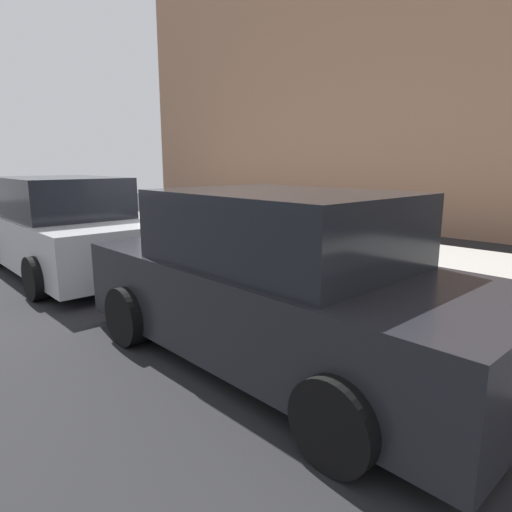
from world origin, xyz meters
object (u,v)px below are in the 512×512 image
Objects in this scene: suitcase_red_1 at (376,273)px; suitcase_navy_2 at (341,263)px; suitcase_olive_6 at (249,248)px; suitcase_silver_7 at (230,242)px; suitcase_red_8 at (214,242)px; suitcase_teal_3 at (315,260)px; suitcase_silver_0 at (408,278)px; bollard_post at (166,234)px; parked_car_silver_1 at (63,229)px; suitcase_black_4 at (290,254)px; parked_car_charcoal_0 at (280,284)px; fire_hydrant at (190,234)px; suitcase_maroon_5 at (264,255)px.

suitcase_navy_2 reaches higher than suitcase_red_1.
suitcase_olive_6 reaches higher than suitcase_silver_7.
suitcase_teal_3 is at bearing -179.19° from suitcase_red_8.
suitcase_navy_2 reaches higher than suitcase_silver_0.
suitcase_red_1 is at bearing -178.45° from suitcase_teal_3.
parked_car_silver_1 reaches higher than bollard_post.
suitcase_teal_3 is 0.76× the size of suitcase_black_4.
suitcase_silver_0 is at bearing -178.65° from suitcase_silver_7.
suitcase_olive_6 is 0.46m from suitcase_silver_7.
suitcase_silver_0 is 0.21× the size of parked_car_charcoal_0.
suitcase_red_1 is 4.19m from fire_hydrant.
suitcase_olive_6 reaches higher than suitcase_teal_3.
suitcase_red_8 is (2.38, 0.03, -0.02)m from suitcase_teal_3.
suitcase_maroon_5 is at bearing 12.33° from suitcase_black_4.
suitcase_silver_7 is 2.96m from parked_car_silver_1.
suitcase_silver_0 is 1.52m from suitcase_teal_3.
parked_car_charcoal_0 is at bearing 140.83° from suitcase_olive_6.
parked_car_charcoal_0 reaches higher than suitcase_navy_2.
suitcase_silver_0 reaches higher than bollard_post.
suitcase_silver_7 is 1.88m from bollard_post.
suitcase_red_8 is 0.77m from fire_hydrant.
suitcase_red_1 is 0.14× the size of parked_car_silver_1.
suitcase_silver_7 is 3.90m from parked_car_charcoal_0.
parked_car_charcoal_0 is (-4.46, 2.22, 0.25)m from fire_hydrant.
suitcase_teal_3 is at bearing -172.87° from suitcase_maroon_5.
fire_hydrant is 2.35m from parked_car_silver_1.
suitcase_teal_3 is 1.44m from suitcase_olive_6.
suitcase_red_8 is (1.89, 0.02, -0.05)m from suitcase_black_4.
suitcase_teal_3 is (1.05, 0.03, 0.03)m from suitcase_red_1.
suitcase_red_1 is 0.87× the size of fire_hydrant.
parked_car_charcoal_0 is (-2.76, 2.25, 0.33)m from suitcase_olive_6.
suitcase_silver_7 is at bearing 174.92° from suitcase_red_8.
parked_car_charcoal_0 is at bearing 120.28° from suitcase_teal_3.
bollard_post is at bearing -22.15° from parked_car_charcoal_0.
suitcase_navy_2 is 4.92m from parked_car_silver_1.
parked_car_charcoal_0 reaches higher than suitcase_teal_3.
suitcase_red_8 is at bearing 0.81° from suitcase_teal_3.
suitcase_black_4 is 1.17× the size of suitcase_silver_7.
suitcase_olive_6 is 1.70m from fire_hydrant.
suitcase_maroon_5 is 3.62m from parked_car_silver_1.
suitcase_red_8 is 0.18× the size of parked_car_silver_1.
suitcase_red_8 is at bearing -123.59° from parked_car_silver_1.
suitcase_olive_6 is 1.11× the size of fire_hydrant.
fire_hydrant is at bearing -1.40° from suitcase_silver_7.
suitcase_black_4 is 0.50m from suitcase_maroon_5.
suitcase_red_1 is at bearing -177.95° from suitcase_silver_7.
parked_car_silver_1 reaches higher than suitcase_maroon_5.
suitcase_red_8 is 1.40m from bollard_post.
bollard_post is (3.77, 0.20, -0.00)m from suitcase_teal_3.
fire_hydrant is at bearing 0.61° from suitcase_silver_0.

